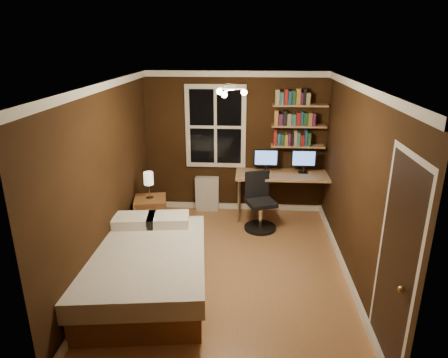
# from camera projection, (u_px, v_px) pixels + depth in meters

# --- Properties ---
(floor) EXTENTS (4.20, 4.20, 0.00)m
(floor) POSITION_uv_depth(u_px,v_px,m) (229.00, 268.00, 5.52)
(floor) COLOR #95643B
(floor) RESTS_ON ground
(wall_back) EXTENTS (3.20, 0.04, 2.50)m
(wall_back) POSITION_uv_depth(u_px,v_px,m) (236.00, 143.00, 7.09)
(wall_back) COLOR black
(wall_back) RESTS_ON ground
(wall_left) EXTENTS (0.04, 4.20, 2.50)m
(wall_left) POSITION_uv_depth(u_px,v_px,m) (107.00, 180.00, 5.21)
(wall_left) COLOR black
(wall_left) RESTS_ON ground
(wall_right) EXTENTS (0.04, 4.20, 2.50)m
(wall_right) POSITION_uv_depth(u_px,v_px,m) (356.00, 186.00, 5.01)
(wall_right) COLOR black
(wall_right) RESTS_ON ground
(ceiling) EXTENTS (3.20, 4.20, 0.02)m
(ceiling) POSITION_uv_depth(u_px,v_px,m) (230.00, 83.00, 4.70)
(ceiling) COLOR white
(ceiling) RESTS_ON wall_back
(window) EXTENTS (1.06, 0.06, 1.46)m
(window) POSITION_uv_depth(u_px,v_px,m) (216.00, 127.00, 6.98)
(window) COLOR white
(window) RESTS_ON wall_back
(door) EXTENTS (0.03, 0.82, 2.05)m
(door) POSITION_uv_depth(u_px,v_px,m) (395.00, 268.00, 3.62)
(door) COLOR black
(door) RESTS_ON ground
(door_knob) EXTENTS (0.06, 0.06, 0.06)m
(door_knob) POSITION_uv_depth(u_px,v_px,m) (401.00, 289.00, 3.35)
(door_knob) COLOR tan
(door_knob) RESTS_ON door
(ceiling_fixture) EXTENTS (0.44, 0.44, 0.18)m
(ceiling_fixture) POSITION_uv_depth(u_px,v_px,m) (229.00, 93.00, 4.63)
(ceiling_fixture) COLOR beige
(ceiling_fixture) RESTS_ON ceiling
(bookshelf_lower) EXTENTS (0.92, 0.22, 0.03)m
(bookshelf_lower) POSITION_uv_depth(u_px,v_px,m) (298.00, 146.00, 6.90)
(bookshelf_lower) COLOR #A67D50
(bookshelf_lower) RESTS_ON wall_back
(books_row_lower) EXTENTS (0.66, 0.16, 0.23)m
(books_row_lower) POSITION_uv_depth(u_px,v_px,m) (298.00, 139.00, 6.86)
(books_row_lower) COLOR maroon
(books_row_lower) RESTS_ON bookshelf_lower
(bookshelf_middle) EXTENTS (0.92, 0.22, 0.03)m
(bookshelf_middle) POSITION_uv_depth(u_px,v_px,m) (299.00, 126.00, 6.79)
(bookshelf_middle) COLOR #A67D50
(bookshelf_middle) RESTS_ON wall_back
(books_row_middle) EXTENTS (0.60, 0.16, 0.23)m
(books_row_middle) POSITION_uv_depth(u_px,v_px,m) (299.00, 118.00, 6.75)
(books_row_middle) COLOR navy
(books_row_middle) RESTS_ON bookshelf_middle
(bookshelf_upper) EXTENTS (0.92, 0.22, 0.03)m
(bookshelf_upper) POSITION_uv_depth(u_px,v_px,m) (300.00, 105.00, 6.67)
(bookshelf_upper) COLOR #A67D50
(bookshelf_upper) RESTS_ON wall_back
(books_row_upper) EXTENTS (0.54, 0.16, 0.23)m
(books_row_upper) POSITION_uv_depth(u_px,v_px,m) (301.00, 97.00, 6.63)
(books_row_upper) COLOR #22512E
(books_row_upper) RESTS_ON bookshelf_upper
(bed) EXTENTS (1.69, 2.18, 0.68)m
(bed) POSITION_uv_depth(u_px,v_px,m) (146.00, 269.00, 4.95)
(bed) COLOR brown
(bed) RESTS_ON ground
(nightstand) EXTENTS (0.57, 0.57, 0.61)m
(nightstand) POSITION_uv_depth(u_px,v_px,m) (151.00, 216.00, 6.42)
(nightstand) COLOR brown
(nightstand) RESTS_ON ground
(bedside_lamp) EXTENTS (0.15, 0.15, 0.44)m
(bedside_lamp) POSITION_uv_depth(u_px,v_px,m) (149.00, 185.00, 6.25)
(bedside_lamp) COLOR beige
(bedside_lamp) RESTS_ON nightstand
(radiator) EXTENTS (0.42, 0.15, 0.63)m
(radiator) POSITION_uv_depth(u_px,v_px,m) (207.00, 194.00, 7.32)
(radiator) COLOR beige
(radiator) RESTS_ON ground
(desk) EXTENTS (1.70, 0.64, 0.81)m
(desk) POSITION_uv_depth(u_px,v_px,m) (285.00, 177.00, 6.88)
(desk) COLOR #A67D50
(desk) RESTS_ON ground
(monitor_left) EXTENTS (0.42, 0.12, 0.41)m
(monitor_left) POSITION_uv_depth(u_px,v_px,m) (266.00, 161.00, 6.89)
(monitor_left) COLOR black
(monitor_left) RESTS_ON desk
(monitor_right) EXTENTS (0.42, 0.12, 0.41)m
(monitor_right) POSITION_uv_depth(u_px,v_px,m) (303.00, 161.00, 6.85)
(monitor_right) COLOR black
(monitor_right) RESTS_ON desk
(desk_lamp) EXTENTS (0.14, 0.32, 0.44)m
(desk_lamp) POSITION_uv_depth(u_px,v_px,m) (334.00, 165.00, 6.60)
(desk_lamp) COLOR silver
(desk_lamp) RESTS_ON desk
(office_chair) EXTENTS (0.56, 0.56, 0.96)m
(office_chair) POSITION_uv_depth(u_px,v_px,m) (260.00, 208.00, 6.58)
(office_chair) COLOR black
(office_chair) RESTS_ON ground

